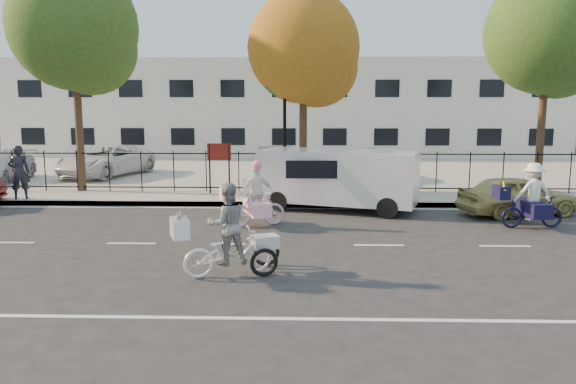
{
  "coord_description": "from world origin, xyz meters",
  "views": [
    {
      "loc": [
        1.18,
        -13.15,
        3.39
      ],
      "look_at": [
        0.78,
        1.2,
        1.1
      ],
      "focal_mm": 35.0,
      "sensor_mm": 36.0,
      "label": 1
    }
  ],
  "objects_px": {
    "pedestrian": "(19,172)",
    "lot_car_d": "(362,164)",
    "lamppost": "(285,111)",
    "bull_bike": "(532,202)",
    "gold_sedan": "(518,195)",
    "lot_car_a": "(0,167)",
    "zebra_trike": "(228,240)",
    "unicorn_bike": "(256,202)",
    "white_van": "(335,177)",
    "lot_car_b": "(106,160)",
    "lot_car_c": "(274,162)"
  },
  "relations": [
    {
      "from": "bull_bike",
      "to": "white_van",
      "type": "bearing_deg",
      "value": 60.19
    },
    {
      "from": "pedestrian",
      "to": "lot_car_a",
      "type": "height_order",
      "value": "pedestrian"
    },
    {
      "from": "pedestrian",
      "to": "lamppost",
      "type": "bearing_deg",
      "value": 163.83
    },
    {
      "from": "lot_car_c",
      "to": "lot_car_b",
      "type": "bearing_deg",
      "value": 177.47
    },
    {
      "from": "lot_car_b",
      "to": "lot_car_d",
      "type": "bearing_deg",
      "value": 11.51
    },
    {
      "from": "bull_bike",
      "to": "lot_car_c",
      "type": "bearing_deg",
      "value": 34.63
    },
    {
      "from": "zebra_trike",
      "to": "bull_bike",
      "type": "height_order",
      "value": "zebra_trike"
    },
    {
      "from": "bull_bike",
      "to": "lot_car_d",
      "type": "height_order",
      "value": "bull_bike"
    },
    {
      "from": "gold_sedan",
      "to": "pedestrian",
      "type": "xyz_separation_m",
      "value": [
        -16.12,
        1.6,
        0.46
      ]
    },
    {
      "from": "bull_bike",
      "to": "lot_car_a",
      "type": "relative_size",
      "value": 0.46
    },
    {
      "from": "lamppost",
      "to": "pedestrian",
      "type": "relative_size",
      "value": 2.36
    },
    {
      "from": "lot_car_a",
      "to": "lot_car_d",
      "type": "distance_m",
      "value": 15.09
    },
    {
      "from": "pedestrian",
      "to": "lot_car_d",
      "type": "relative_size",
      "value": 0.43
    },
    {
      "from": "lamppost",
      "to": "zebra_trike",
      "type": "xyz_separation_m",
      "value": [
        -0.81,
        -9.23,
        -2.4
      ]
    },
    {
      "from": "zebra_trike",
      "to": "white_van",
      "type": "bearing_deg",
      "value": -40.66
    },
    {
      "from": "bull_bike",
      "to": "lot_car_a",
      "type": "height_order",
      "value": "bull_bike"
    },
    {
      "from": "lamppost",
      "to": "bull_bike",
      "type": "height_order",
      "value": "lamppost"
    },
    {
      "from": "bull_bike",
      "to": "zebra_trike",
      "type": "bearing_deg",
      "value": 115.4
    },
    {
      "from": "zebra_trike",
      "to": "unicorn_bike",
      "type": "relative_size",
      "value": 1.16
    },
    {
      "from": "lot_car_a",
      "to": "unicorn_bike",
      "type": "bearing_deg",
      "value": -36.99
    },
    {
      "from": "unicorn_bike",
      "to": "lot_car_b",
      "type": "bearing_deg",
      "value": 19.54
    },
    {
      "from": "zebra_trike",
      "to": "gold_sedan",
      "type": "distance_m",
      "value": 10.12
    },
    {
      "from": "zebra_trike",
      "to": "unicorn_bike",
      "type": "xyz_separation_m",
      "value": [
        0.17,
        4.51,
        -0.04
      ]
    },
    {
      "from": "white_van",
      "to": "pedestrian",
      "type": "xyz_separation_m",
      "value": [
        -10.62,
        0.9,
        0.02
      ]
    },
    {
      "from": "lamppost",
      "to": "lot_car_d",
      "type": "relative_size",
      "value": 1.02
    },
    {
      "from": "unicorn_bike",
      "to": "lamppost",
      "type": "bearing_deg",
      "value": -26.72
    },
    {
      "from": "white_van",
      "to": "lot_car_d",
      "type": "relative_size",
      "value": 1.36
    },
    {
      "from": "bull_bike",
      "to": "lot_car_d",
      "type": "xyz_separation_m",
      "value": [
        -3.77,
        8.19,
        0.16
      ]
    },
    {
      "from": "white_van",
      "to": "gold_sedan",
      "type": "distance_m",
      "value": 5.56
    },
    {
      "from": "bull_bike",
      "to": "lot_car_b",
      "type": "relative_size",
      "value": 0.39
    },
    {
      "from": "unicorn_bike",
      "to": "lot_car_a",
      "type": "height_order",
      "value": "unicorn_bike"
    },
    {
      "from": "white_van",
      "to": "lot_car_c",
      "type": "distance_m",
      "value": 7.07
    },
    {
      "from": "gold_sedan",
      "to": "lot_car_a",
      "type": "bearing_deg",
      "value": 57.97
    },
    {
      "from": "pedestrian",
      "to": "lot_car_d",
      "type": "xyz_separation_m",
      "value": [
        12.07,
        4.86,
        -0.2
      ]
    },
    {
      "from": "zebra_trike",
      "to": "white_van",
      "type": "xyz_separation_m",
      "value": [
        2.48,
        6.93,
        0.34
      ]
    },
    {
      "from": "pedestrian",
      "to": "lot_car_d",
      "type": "height_order",
      "value": "pedestrian"
    },
    {
      "from": "lot_car_b",
      "to": "lot_car_c",
      "type": "distance_m",
      "value": 7.52
    },
    {
      "from": "zebra_trike",
      "to": "bull_bike",
      "type": "relative_size",
      "value": 1.11
    },
    {
      "from": "lot_car_c",
      "to": "zebra_trike",
      "type": "bearing_deg",
      "value": -91.04
    },
    {
      "from": "bull_bike",
      "to": "lot_car_c",
      "type": "distance_m",
      "value": 11.81
    },
    {
      "from": "gold_sedan",
      "to": "pedestrian",
      "type": "distance_m",
      "value": 16.2
    },
    {
      "from": "zebra_trike",
      "to": "pedestrian",
      "type": "xyz_separation_m",
      "value": [
        -8.14,
        7.83,
        0.35
      ]
    },
    {
      "from": "lot_car_d",
      "to": "pedestrian",
      "type": "bearing_deg",
      "value": -148.19
    },
    {
      "from": "gold_sedan",
      "to": "lot_car_c",
      "type": "height_order",
      "value": "lot_car_c"
    },
    {
      "from": "lot_car_a",
      "to": "lot_car_c",
      "type": "bearing_deg",
      "value": 4.42
    },
    {
      "from": "zebra_trike",
      "to": "lot_car_c",
      "type": "height_order",
      "value": "zebra_trike"
    },
    {
      "from": "lot_car_d",
      "to": "lot_car_c",
      "type": "bearing_deg",
      "value": 176.13
    },
    {
      "from": "unicorn_bike",
      "to": "lot_car_c",
      "type": "relative_size",
      "value": 0.45
    },
    {
      "from": "lamppost",
      "to": "lot_car_a",
      "type": "height_order",
      "value": "lamppost"
    },
    {
      "from": "unicorn_bike",
      "to": "lot_car_b",
      "type": "distance_m",
      "value": 12.03
    }
  ]
}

